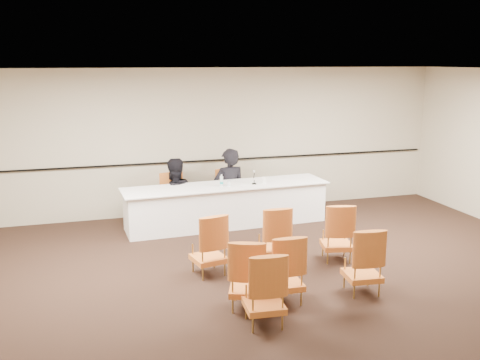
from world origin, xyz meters
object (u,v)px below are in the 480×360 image
object	(u,v)px
aud_chair_back_left	(248,273)
aud_chair_back_right	(363,260)
panelist_main_chair	(229,193)
panelist_second	(174,201)
microphone	(254,178)
panelist_second_chair	(174,198)
aud_chair_extra	(264,288)
aud_chair_front_mid	(274,235)
water_bottle	(222,180)
panelist_main	(229,194)
aud_chair_back_mid	(284,268)
panel_table	(227,205)
coffee_cup	(264,180)
aud_chair_front_left	(208,244)
aud_chair_front_right	(337,232)
drinking_glass	(229,184)

from	to	relation	value
aud_chair_back_left	aud_chair_back_right	distance (m)	1.65
panelist_main_chair	panelist_second	world-z (taller)	panelist_second
panelist_main_chair	microphone	xyz separation A→B (m)	(0.32, -0.67, 0.45)
panelist_second_chair	aud_chair_extra	world-z (taller)	same
aud_chair_front_mid	panelist_second_chair	bearing A→B (deg)	114.38
water_bottle	panelist_main	bearing A→B (deg)	62.90
panelist_main_chair	aud_chair_back_mid	bearing A→B (deg)	-98.19
panel_table	microphone	xyz separation A→B (m)	(0.54, -0.08, 0.53)
panelist_second	microphone	xyz separation A→B (m)	(1.47, -0.61, 0.51)
coffee_cup	aud_chair_back_mid	bearing A→B (deg)	-104.73
panelist_second	aud_chair_back_mid	size ratio (longest dim) A/B	1.80
water_bottle	aud_chair_back_left	xyz separation A→B (m)	(-0.57, -3.48, -0.43)
aud_chair_back_left	aud_chair_back_right	world-z (taller)	same
panelist_second	panelist_second_chair	bearing A→B (deg)	180.00
panelist_second	aud_chair_front_mid	bearing A→B (deg)	95.75
panelist_main_chair	aud_chair_back_mid	world-z (taller)	same
aud_chair_extra	panelist_main_chair	bearing A→B (deg)	84.35
aud_chair_back_mid	aud_chair_back_right	world-z (taller)	same
panelist_second	aud_chair_back_left	world-z (taller)	panelist_second
aud_chair_front_left	aud_chair_back_mid	bearing A→B (deg)	-70.02
panelist_second_chair	aud_chair_front_right	distance (m)	3.56
water_bottle	panelist_main_chair	bearing A→B (deg)	62.90
coffee_cup	panel_table	bearing A→B (deg)	176.22
panelist_main_chair	aud_chair_front_right	distance (m)	3.07
panel_table	panelist_main_chair	size ratio (longest dim) A/B	4.19
drinking_glass	aud_chair_front_left	distance (m)	2.40
panelist_main	aud_chair_back_left	distance (m)	4.22
panelist_main	coffee_cup	distance (m)	0.92
water_bottle	aud_chair_front_mid	size ratio (longest dim) A/B	0.23
panel_table	panelist_main	distance (m)	0.64
panelist_main	aud_chair_extra	xyz separation A→B (m)	(-0.84, -4.62, 0.01)
aud_chair_front_left	aud_chair_back_left	distance (m)	1.25
water_bottle	aud_chair_extra	size ratio (longest dim) A/B	0.23
drinking_glass	aud_chair_front_left	xyz separation A→B (m)	(-0.92, -2.19, -0.37)
aud_chair_front_left	aud_chair_extra	distance (m)	1.75
panelist_main	panelist_second	size ratio (longest dim) A/B	1.10
panelist_main_chair	aud_chair_extra	bearing A→B (deg)	-103.20
aud_chair_front_mid	aud_chair_back_right	distance (m)	1.57
aud_chair_back_left	aud_chair_extra	bearing A→B (deg)	-63.58
panelist_second_chair	water_bottle	xyz separation A→B (m)	(0.83, -0.58, 0.43)
aud_chair_front_right	aud_chair_extra	bearing A→B (deg)	-123.76
panelist_main	water_bottle	bearing A→B (deg)	55.04
panelist_main_chair	panelist_second_chair	distance (m)	1.16
aud_chair_back_left	aud_chair_back_right	xyz separation A→B (m)	(1.65, -0.00, 0.00)
coffee_cup	aud_chair_back_right	xyz separation A→B (m)	(0.23, -3.48, -0.38)
panelist_second	aud_chair_back_left	xyz separation A→B (m)	(0.26, -4.06, 0.06)
aud_chair_front_mid	aud_chair_back_mid	size ratio (longest dim) A/B	1.00
panelist_main	panel_table	bearing A→B (deg)	61.94
panelist_second_chair	coffee_cup	xyz separation A→B (m)	(1.68, -0.59, 0.38)
panelist_second	aud_chair_front_right	xyz separation A→B (m)	(2.14, -2.85, 0.06)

